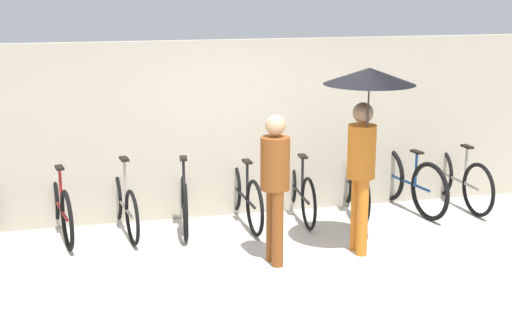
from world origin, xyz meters
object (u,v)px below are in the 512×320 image
(parked_bicycle_3, at_px, (184,197))
(parked_bicycle_8, at_px, (457,179))
(parked_bicycle_7, at_px, (407,181))
(parked_bicycle_2, at_px, (123,203))
(parked_bicycle_4, at_px, (243,195))
(parked_bicycle_1, at_px, (60,206))
(pedestrian_center, at_px, (366,110))
(parked_bicycle_5, at_px, (299,190))
(parked_bicycle_6, at_px, (354,187))
(pedestrian_leading, at_px, (275,178))

(parked_bicycle_3, height_order, parked_bicycle_8, parked_bicycle_8)
(parked_bicycle_3, relative_size, parked_bicycle_7, 1.03)
(parked_bicycle_2, bearing_deg, parked_bicycle_4, -98.34)
(parked_bicycle_1, height_order, pedestrian_center, pedestrian_center)
(parked_bicycle_2, xyz_separation_m, pedestrian_center, (2.59, -1.46, 1.32))
(parked_bicycle_5, distance_m, parked_bicycle_7, 1.54)
(parked_bicycle_1, distance_m, parked_bicycle_5, 3.07)
(parked_bicycle_4, xyz_separation_m, parked_bicycle_7, (2.30, -0.01, 0.03))
(parked_bicycle_1, xyz_separation_m, pedestrian_center, (3.36, -1.51, 1.31))
(parked_bicycle_3, height_order, parked_bicycle_5, parked_bicycle_5)
(parked_bicycle_2, relative_size, parked_bicycle_3, 0.94)
(parked_bicycle_2, distance_m, parked_bicycle_5, 2.30)
(parked_bicycle_4, height_order, parked_bicycle_6, parked_bicycle_6)
(parked_bicycle_6, distance_m, parked_bicycle_8, 1.53)
(parked_bicycle_1, distance_m, parked_bicycle_2, 0.77)
(parked_bicycle_2, distance_m, parked_bicycle_8, 4.60)
(parked_bicycle_3, distance_m, parked_bicycle_7, 3.07)
(parked_bicycle_7, distance_m, pedestrian_leading, 2.76)
(parked_bicycle_2, distance_m, parked_bicycle_4, 1.54)
(parked_bicycle_1, distance_m, parked_bicycle_3, 1.54)
(pedestrian_leading, height_order, pedestrian_center, pedestrian_center)
(parked_bicycle_8, xyz_separation_m, pedestrian_center, (-2.01, -1.46, 1.31))
(parked_bicycle_8, relative_size, pedestrian_center, 0.80)
(parked_bicycle_2, relative_size, pedestrian_leading, 0.99)
(parked_bicycle_3, relative_size, parked_bicycle_4, 1.01)
(parked_bicycle_1, height_order, parked_bicycle_3, parked_bicycle_1)
(parked_bicycle_3, bearing_deg, pedestrian_leading, -146.12)
(parked_bicycle_1, relative_size, pedestrian_center, 0.83)
(pedestrian_center, bearing_deg, parked_bicycle_2, -29.69)
(parked_bicycle_5, xyz_separation_m, parked_bicycle_8, (2.30, -0.06, 0.02))
(parked_bicycle_3, relative_size, pedestrian_leading, 1.06)
(parked_bicycle_1, xyz_separation_m, parked_bicycle_7, (4.60, -0.07, 0.02))
(parked_bicycle_1, xyz_separation_m, parked_bicycle_2, (0.77, -0.05, -0.01))
(parked_bicycle_1, bearing_deg, parked_bicycle_7, -100.65)
(parked_bicycle_2, height_order, pedestrian_center, pedestrian_center)
(parked_bicycle_1, relative_size, pedestrian_leading, 1.06)
(parked_bicycle_4, bearing_deg, parked_bicycle_6, -91.74)
(parked_bicycle_5, distance_m, parked_bicycle_6, 0.77)
(parked_bicycle_1, relative_size, parked_bicycle_6, 1.09)
(parked_bicycle_5, height_order, pedestrian_leading, pedestrian_leading)
(parked_bicycle_6, bearing_deg, parked_bicycle_4, 99.16)
(parked_bicycle_7, relative_size, parked_bicycle_8, 1.00)
(parked_bicycle_6, relative_size, pedestrian_leading, 0.97)
(parked_bicycle_1, xyz_separation_m, parked_bicycle_5, (3.07, 0.00, -0.01))
(parked_bicycle_3, bearing_deg, parked_bicycle_5, -83.67)
(parked_bicycle_5, distance_m, pedestrian_center, 2.03)
(parked_bicycle_1, distance_m, parked_bicycle_6, 3.84)
(pedestrian_center, bearing_deg, pedestrian_leading, -0.12)
(parked_bicycle_6, bearing_deg, pedestrian_center, 170.41)
(parked_bicycle_5, bearing_deg, pedestrian_center, -165.86)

